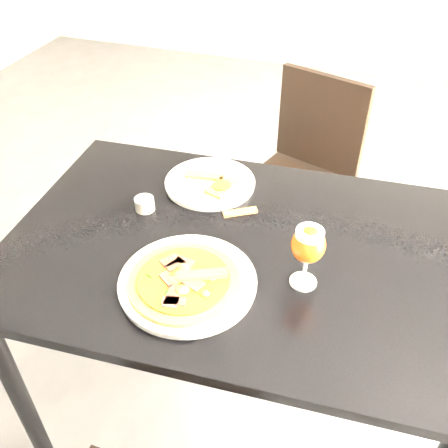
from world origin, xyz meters
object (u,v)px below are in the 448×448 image
(dining_table, at_px, (237,270))
(chair_far, at_px, (302,174))
(beer_glass, at_px, (308,245))
(pizza, at_px, (184,281))

(dining_table, bearing_deg, chair_far, 84.05)
(chair_far, relative_size, beer_glass, 5.19)
(chair_far, distance_m, beer_glass, 0.98)
(pizza, bearing_deg, dining_table, 69.15)
(chair_far, distance_m, pizza, 1.04)
(chair_far, bearing_deg, dining_table, -73.90)
(dining_table, relative_size, pizza, 4.75)
(dining_table, bearing_deg, pizza, -114.13)
(dining_table, relative_size, beer_glass, 7.55)
(dining_table, bearing_deg, beer_glass, -26.18)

